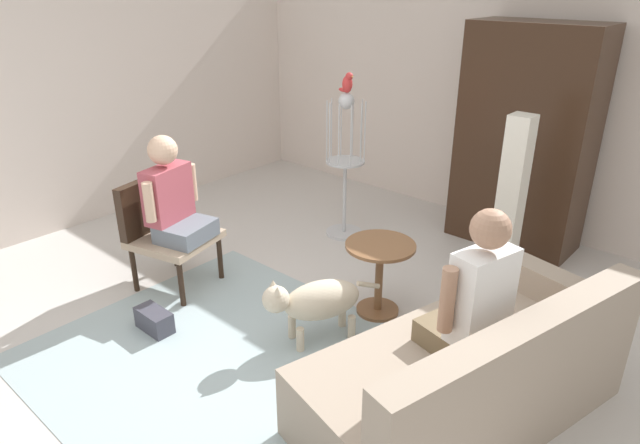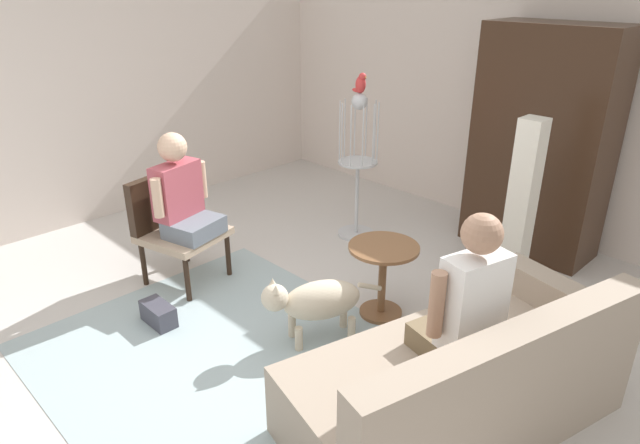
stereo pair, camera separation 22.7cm
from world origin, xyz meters
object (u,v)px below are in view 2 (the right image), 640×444
(dog, at_px, (316,301))
(bird_cage_stand, at_px, (358,171))
(person_on_couch, at_px, (467,302))
(armoire_cabinet, at_px, (542,143))
(person_on_armchair, at_px, (182,194))
(column_lamp, at_px, (521,210))
(parrot, at_px, (361,83))
(round_end_table, at_px, (383,271))
(couch, at_px, (463,382))
(handbag, at_px, (158,314))
(armchair, at_px, (172,220))

(dog, distance_m, bird_cage_stand, 1.83)
(person_on_couch, relative_size, armoire_cabinet, 0.43)
(person_on_armchair, distance_m, column_lamp, 2.68)
(person_on_armchair, xyz_separation_m, parrot, (0.38, 1.69, 0.71))
(round_end_table, distance_m, column_lamp, 1.21)
(round_end_table, distance_m, bird_cage_stand, 1.46)
(column_lamp, height_order, armoire_cabinet, armoire_cabinet)
(couch, relative_size, person_on_armchair, 2.51)
(handbag, bearing_deg, round_end_table, 49.99)
(column_lamp, bearing_deg, handbag, -124.26)
(person_on_armchair, relative_size, parrot, 4.53)
(couch, bearing_deg, armoire_cabinet, 108.63)
(couch, xyz_separation_m, bird_cage_stand, (-2.15, 1.49, 0.37))
(armchair, relative_size, dog, 1.12)
(couch, distance_m, armoire_cabinet, 2.70)
(couch, height_order, handbag, couch)
(person_on_armchair, xyz_separation_m, bird_cage_stand, (0.38, 1.69, -0.12))
(column_lamp, bearing_deg, person_on_armchair, -137.68)
(armchair, xyz_separation_m, dog, (1.50, 0.21, -0.20))
(person_on_armchair, bearing_deg, bird_cage_stand, 77.40)
(bird_cage_stand, distance_m, column_lamp, 1.61)
(person_on_armchair, height_order, handbag, person_on_armchair)
(handbag, bearing_deg, person_on_couch, 18.48)
(parrot, xyz_separation_m, column_lamp, (1.60, 0.12, -0.79))
(person_on_couch, xyz_separation_m, person_on_armchair, (-2.49, -0.18, -0.03))
(column_lamp, xyz_separation_m, armoire_cabinet, (-0.29, 0.86, 0.31))
(person_on_armchair, relative_size, bird_cage_stand, 0.59)
(person_on_couch, distance_m, bird_cage_stand, 2.60)
(column_lamp, distance_m, armoire_cabinet, 0.95)
(couch, bearing_deg, person_on_armchair, -175.55)
(parrot, bearing_deg, armchair, -106.98)
(parrot, bearing_deg, column_lamp, 4.14)
(armoire_cabinet, bearing_deg, parrot, -143.42)
(couch, relative_size, bird_cage_stand, 1.48)
(handbag, bearing_deg, armoire_cabinet, 67.80)
(armchair, relative_size, column_lamp, 0.62)
(person_on_armchair, bearing_deg, armoire_cabinet, 57.50)
(person_on_armchair, height_order, bird_cage_stand, bird_cage_stand)
(couch, xyz_separation_m, armoire_cabinet, (-0.83, 2.46, 0.72))
(person_on_couch, bearing_deg, person_on_armchair, -175.92)
(couch, bearing_deg, column_lamp, 108.74)
(armchair, distance_m, round_end_table, 1.80)
(bird_cage_stand, xyz_separation_m, column_lamp, (1.60, 0.12, 0.04))
(column_lamp, bearing_deg, couch, -71.26)
(round_end_table, height_order, armoire_cabinet, armoire_cabinet)
(armchair, bearing_deg, column_lamp, 40.91)
(dog, height_order, armoire_cabinet, armoire_cabinet)
(armchair, xyz_separation_m, bird_cage_stand, (0.52, 1.72, 0.14))
(dog, height_order, column_lamp, column_lamp)
(armoire_cabinet, bearing_deg, couch, -71.37)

